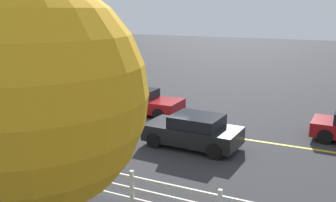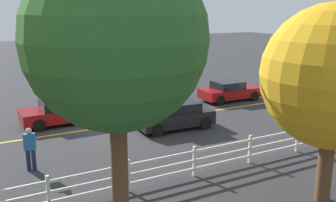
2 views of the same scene
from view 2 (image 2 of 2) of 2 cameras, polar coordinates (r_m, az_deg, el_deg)
The scene contains 11 objects.
ground_plane at distance 20.40m, azimuth -8.12°, elevation -3.68°, with size 120.00×120.00×0.00m, color #2D2D30.
lane_center_stripe at distance 22.04m, azimuth 1.65°, elevation -2.22°, with size 28.00×0.16×0.01m, color gold.
signal_assembly at distance 14.17m, azimuth -20.82°, elevation 9.90°, with size 7.44×0.38×7.56m.
car_0 at distance 21.32m, azimuth -14.99°, elevation -1.47°, with size 4.65×2.01×1.30m.
car_1 at distance 25.95m, azimuth 9.07°, elevation 1.47°, with size 4.07×1.98×1.30m.
car_2 at distance 26.04m, azimuth 20.61°, elevation 1.01°, with size 4.75×2.03×1.50m.
car_3 at distance 19.68m, azimuth 1.00°, elevation -2.13°, with size 3.98×2.08×1.37m.
pedestrian at distance 15.41m, azimuth -19.73°, elevation -6.48°, with size 0.47×0.39×1.69m.
white_rail_fence at distance 15.68m, azimuth 12.01°, elevation -6.88°, with size 26.10×0.10×1.15m.
tree_0 at distance 9.20m, azimuth -7.77°, elevation 8.90°, with size 4.42×4.42×7.51m.
tree_2 at distance 12.49m, azimuth 23.37°, elevation 3.28°, with size 4.38×4.38×6.22m.
Camera 2 is at (6.73, 18.29, 6.00)m, focal length 41.22 mm.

